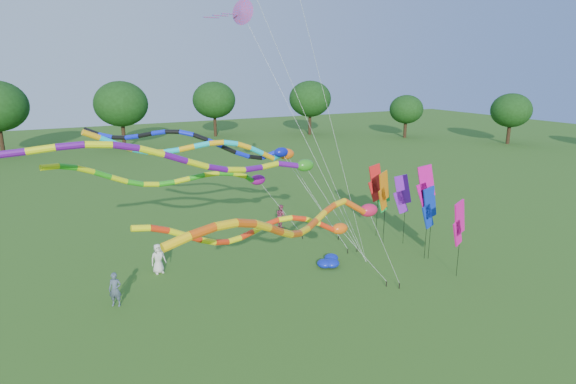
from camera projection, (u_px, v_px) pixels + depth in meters
name	position (u px, v px, depth m)	size (l,w,h in m)	color
ground	(374.00, 309.00, 22.10)	(160.00, 160.00, 0.00)	#275717
tree_ring	(529.00, 226.00, 16.60)	(112.61, 113.08, 9.31)	#382314
tube_kite_red	(274.00, 230.00, 20.04)	(12.13, 1.70, 6.06)	black
tube_kite_orange	(316.00, 218.00, 17.08)	(12.59, 5.96, 7.38)	black
tube_kite_purple	(203.00, 160.00, 22.34)	(18.44, 1.69, 8.59)	black
tube_kite_blue	(210.00, 144.00, 25.95)	(13.14, 5.62, 8.16)	black
tube_kite_cyan	(224.00, 150.00, 25.39)	(14.30, 1.15, 8.43)	black
tube_kite_green	(192.00, 177.00, 25.59)	(14.23, 2.13, 7.16)	black
delta_kite_high_c	(242.00, 12.00, 26.46)	(6.80, 7.16, 15.46)	black
banner_pole_magenta_b	(426.00, 187.00, 26.77)	(1.12, 0.46, 5.57)	black
banner_pole_violet	(402.00, 194.00, 29.37)	(1.09, 0.54, 4.48)	black
banner_pole_orange	(384.00, 191.00, 29.20)	(1.12, 0.48, 4.72)	black
banner_pole_green	(383.00, 194.00, 31.35)	(1.16, 0.11, 3.97)	black
banner_pole_blue_a	(429.00, 208.00, 27.00)	(1.16, 0.17, 4.36)	black
banner_pole_red	(375.00, 183.00, 30.61)	(1.16, 0.10, 4.86)	black
banner_pole_magenta_a	(459.00, 223.00, 24.59)	(1.14, 0.37, 4.27)	black
blue_nylon_heap	(328.00, 262.00, 26.81)	(1.31, 1.60, 0.49)	#0D21B1
person_a	(158.00, 259.00, 25.73)	(0.80, 0.52, 1.64)	silver
person_b	(115.00, 290.00, 22.17)	(0.60, 0.39, 1.63)	#43515E
person_c	(281.00, 216.00, 33.14)	(0.78, 0.61, 1.61)	#973752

